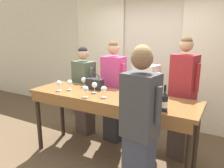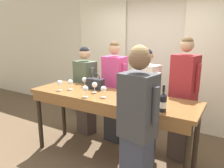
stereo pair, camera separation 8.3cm
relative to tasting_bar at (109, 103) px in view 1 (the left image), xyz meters
The scene contains 22 objects.
ground_plane 0.93m from the tasting_bar, 90.00° to the left, with size 18.00×18.00×0.00m, color brown.
wall_back 1.83m from the tasting_bar, 90.00° to the left, with size 12.00×0.06×2.80m.
curtain_panel_left 2.13m from the tasting_bar, 125.37° to the left, with size 1.20×0.03×2.69m.
curtain_panel_right 2.13m from the tasting_bar, 54.63° to the left, with size 1.20×0.03×2.69m.
tasting_bar is the anchor object (origin of this frame).
wine_bottle 0.92m from the tasting_bar, 14.23° to the right, with size 0.09×0.09×0.31m.
handbag 0.48m from the tasting_bar, 150.69° to the left, with size 0.27×0.13×0.26m.
wine_glass_front_left 0.40m from the tasting_bar, 138.30° to the right, with size 0.08×0.08×0.16m.
wine_glass_front_mid 0.84m from the tasting_bar, 169.95° to the right, with size 0.08×0.08×0.16m.
wine_glass_front_right 0.25m from the tasting_bar, 101.26° to the right, with size 0.08×0.08×0.16m.
wine_glass_center_left 0.35m from the tasting_bar, behind, with size 0.08×0.08×0.16m.
wine_glass_center_mid 0.73m from the tasting_bar, behind, with size 0.08×0.08×0.16m.
wine_glass_center_right 0.37m from the tasting_bar, 74.69° to the left, with size 0.08×0.08×0.16m.
wine_glass_back_left 0.69m from the tasting_bar, 10.41° to the right, with size 0.08×0.08×0.16m.
wine_glass_back_mid 0.68m from the tasting_bar, 159.29° to the left, with size 0.08×0.08×0.16m.
pen 0.31m from the tasting_bar, 13.51° to the left, with size 0.12×0.10×0.01m.
guest_olive_jacket 1.07m from the tasting_bar, 145.56° to the left, with size 0.50×0.36×1.66m.
guest_pink_top 0.65m from the tasting_bar, 112.87° to the left, with size 0.48×0.31×1.77m.
guest_cream_sweater 0.69m from the tasting_bar, 61.57° to the left, with size 0.50×0.33×1.67m.
guest_striped_shirt 1.09m from the tasting_bar, 33.65° to the left, with size 0.46×0.34×1.87m.
host_pouring 0.93m from the tasting_bar, 39.80° to the right, with size 0.46×0.33×1.82m.
potted_plant 2.21m from the tasting_bar, 139.52° to the left, with size 0.34×0.34×0.68m.
Camera 1 is at (1.49, -2.61, 1.95)m, focal length 35.00 mm.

